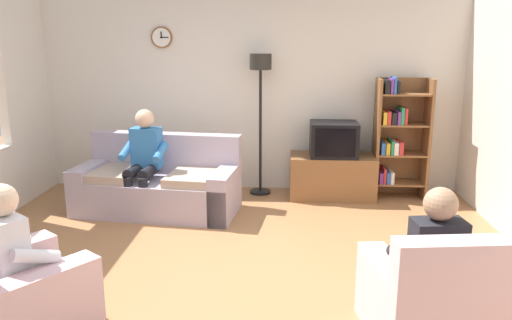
{
  "coord_description": "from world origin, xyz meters",
  "views": [
    {
      "loc": [
        0.48,
        -4.1,
        2.05
      ],
      "look_at": [
        0.17,
        0.9,
        0.82
      ],
      "focal_mm": 34.98,
      "sensor_mm": 36.0,
      "label": 1
    }
  ],
  "objects": [
    {
      "name": "armchair_near_bookshelf",
      "position": [
        1.48,
        -0.99,
        0.29
      ],
      "size": [
        0.9,
        0.97,
        0.9
      ],
      "color": "beige",
      "rests_on": "ground_plane"
    },
    {
      "name": "couch",
      "position": [
        -1.05,
        1.57,
        0.31
      ],
      "size": [
        1.99,
        1.09,
        0.9
      ],
      "color": "#A899A8",
      "rests_on": "ground_plane"
    },
    {
      "name": "bookshelf",
      "position": [
        1.91,
        2.32,
        0.81
      ],
      "size": [
        0.68,
        0.36,
        1.57
      ],
      "color": "brown",
      "rests_on": "ground_plane"
    },
    {
      "name": "back_wall_assembly",
      "position": [
        -0.0,
        2.66,
        1.35
      ],
      "size": [
        6.2,
        0.17,
        2.7
      ],
      "color": "silver",
      "rests_on": "ground_plane"
    },
    {
      "name": "ground_plane",
      "position": [
        0.0,
        0.0,
        0.0
      ],
      "size": [
        12.0,
        12.0,
        0.0
      ],
      "primitive_type": "plane",
      "color": "#9E6B42"
    },
    {
      "name": "tv",
      "position": [
        1.09,
        2.23,
        0.78
      ],
      "size": [
        0.6,
        0.49,
        0.44
      ],
      "color": "black",
      "rests_on": "tv_stand"
    },
    {
      "name": "person_in_right_armchair",
      "position": [
        1.47,
        -0.9,
        0.6
      ],
      "size": [
        0.55,
        0.57,
        1.12
      ],
      "color": "black",
      "rests_on": "ground_plane"
    },
    {
      "name": "tv_stand",
      "position": [
        1.09,
        2.25,
        0.28
      ],
      "size": [
        1.1,
        0.56,
        0.56
      ],
      "color": "brown",
      "rests_on": "ground_plane"
    },
    {
      "name": "person_on_couch",
      "position": [
        -1.18,
        1.46,
        0.7
      ],
      "size": [
        0.54,
        0.57,
        1.24
      ],
      "color": "#3372B2",
      "rests_on": "ground_plane"
    },
    {
      "name": "armchair_near_window",
      "position": [
        -1.4,
        -1.09,
        0.29
      ],
      "size": [
        1.17,
        1.18,
        0.9
      ],
      "color": "beige",
      "rests_on": "ground_plane"
    },
    {
      "name": "person_in_left_armchair",
      "position": [
        -1.34,
        -1.02,
        0.6
      ],
      "size": [
        0.62,
        0.64,
        1.12
      ],
      "color": "silver",
      "rests_on": "ground_plane"
    },
    {
      "name": "floor_lamp",
      "position": [
        0.14,
        2.35,
        1.45
      ],
      "size": [
        0.28,
        0.28,
        1.85
      ],
      "color": "black",
      "rests_on": "ground_plane"
    }
  ]
}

